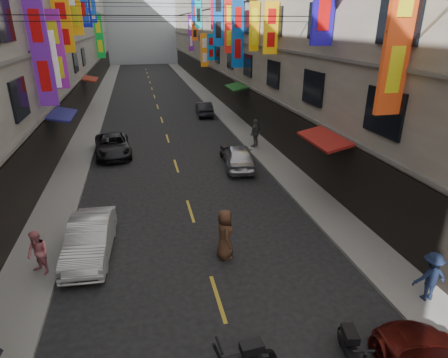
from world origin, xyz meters
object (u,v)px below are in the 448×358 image
scooter_near_right (351,351)px  pedestrian_rnear (431,276)px  scooter_far_right (226,154)px  pedestrian_lfar (38,253)px  car_right_far (204,109)px  pedestrian_crossing (225,234)px  pedestrian_rfar (256,133)px  car_left_mid (90,239)px  car_left_far (113,146)px  car_right_mid (239,156)px

scooter_near_right → pedestrian_rnear: pedestrian_rnear is taller
scooter_far_right → pedestrian_lfar: bearing=39.0°
car_right_far → pedestrian_crossing: 23.05m
pedestrian_lfar → pedestrian_rfar: pedestrian_rfar is taller
pedestrian_rnear → scooter_near_right: bearing=28.2°
car_right_far → pedestrian_rfar: size_ratio=1.99×
scooter_near_right → pedestrian_crossing: pedestrian_crossing is taller
car_right_far → pedestrian_lfar: bearing=70.5°
scooter_far_right → pedestrian_rfar: bearing=-151.4°
car_left_mid → pedestrian_rfar: size_ratio=2.14×
car_left_far → pedestrian_lfar: size_ratio=2.96×
pedestrian_rnear → pedestrian_crossing: bearing=-30.2°
pedestrian_rfar → pedestrian_crossing: pedestrian_rfar is taller
scooter_near_right → car_left_far: size_ratio=0.39×
pedestrian_lfar → pedestrian_crossing: size_ratio=0.83×
scooter_near_right → pedestrian_rnear: size_ratio=1.13×
scooter_near_right → scooter_far_right: (0.42, 15.36, 0.00)m
car_right_mid → pedestrian_crossing: 9.27m
scooter_far_right → car_left_far: car_left_far is taller
scooter_near_right → car_left_mid: car_left_mid is taller
pedestrian_crossing → car_left_far: bearing=22.2°
car_right_far → car_right_mid: bearing=91.6°
car_left_mid → car_left_far: bearing=92.3°
car_right_far → pedestrian_rnear: 26.56m
car_left_far → car_right_far: car_left_far is taller
car_left_mid → pedestrian_crossing: size_ratio=2.18×
car_right_mid → pedestrian_crossing: bearing=80.6°
pedestrian_crossing → scooter_near_right: bearing=-156.2°
car_right_mid → pedestrian_rnear: bearing=110.2°
car_left_mid → pedestrian_rfar: 14.59m
car_right_mid → pedestrian_rfar: (2.05, 3.34, 0.38)m
car_left_far → car_right_mid: bearing=-33.7°
scooter_near_right → pedestrian_rnear: 3.81m
pedestrian_lfar → pedestrian_crossing: pedestrian_crossing is taller
scooter_near_right → car_left_mid: bearing=-32.0°
scooter_near_right → scooter_far_right: 15.36m
scooter_far_right → car_left_mid: 11.42m
scooter_far_right → car_right_far: bearing=-104.0°
scooter_near_right → car_right_mid: (0.89, 14.03, 0.26)m
pedestrian_rfar → car_left_far: bearing=-43.8°
car_left_far → pedestrian_rfar: bearing=-9.1°
scooter_far_right → pedestrian_rnear: bearing=92.4°
car_left_mid → car_right_far: car_left_mid is taller
car_left_mid → pedestrian_rfar: pedestrian_rfar is taller
scooter_far_right → pedestrian_rfar: size_ratio=0.94×
car_left_far → pedestrian_rfar: 9.40m
scooter_far_right → car_right_far: car_right_far is taller
scooter_near_right → pedestrian_crossing: size_ratio=0.95×
scooter_near_right → pedestrian_rnear: (3.44, 1.56, 0.47)m
scooter_far_right → car_left_mid: car_left_mid is taller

